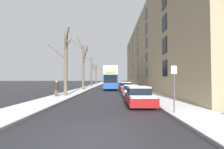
% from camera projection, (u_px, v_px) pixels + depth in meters
% --- Properties ---
extents(ground_plane, '(320.00, 320.00, 0.00)m').
position_uv_depth(ground_plane, '(95.00, 138.00, 5.09)').
color(ground_plane, '#28282D').
extents(sidewalk_left, '(2.74, 130.00, 0.16)m').
position_uv_depth(sidewalk_left, '(99.00, 84.00, 58.11)').
color(sidewalk_left, slate).
rests_on(sidewalk_left, ground).
extents(sidewalk_right, '(2.74, 130.00, 0.16)m').
position_uv_depth(sidewalk_right, '(125.00, 84.00, 58.02)').
color(sidewalk_right, slate).
rests_on(sidewalk_right, ground).
extents(terrace_facade_right, '(9.10, 53.02, 15.91)m').
position_uv_depth(terrace_facade_right, '(157.00, 54.00, 35.40)').
color(terrace_facade_right, tan).
rests_on(terrace_facade_right, ground).
extents(bare_tree_left_0, '(2.74, 2.28, 7.50)m').
position_uv_depth(bare_tree_left_0, '(66.00, 62.00, 16.76)').
color(bare_tree_left_0, brown).
rests_on(bare_tree_left_0, ground).
extents(bare_tree_left_1, '(3.47, 2.77, 9.29)m').
position_uv_depth(bare_tree_left_1, '(83.00, 65.00, 26.21)').
color(bare_tree_left_1, brown).
rests_on(bare_tree_left_1, ground).
extents(bare_tree_left_2, '(2.98, 2.11, 8.01)m').
position_uv_depth(bare_tree_left_2, '(91.00, 71.00, 36.77)').
color(bare_tree_left_2, brown).
rests_on(bare_tree_left_2, ground).
extents(bare_tree_left_3, '(2.83, 3.49, 8.02)m').
position_uv_depth(bare_tree_left_3, '(96.00, 73.00, 47.18)').
color(bare_tree_left_3, brown).
rests_on(bare_tree_left_3, ground).
extents(double_decker_bus, '(2.50, 10.58, 4.27)m').
position_uv_depth(double_decker_bus, '(111.00, 77.00, 29.98)').
color(double_decker_bus, '#194C99').
rests_on(double_decker_bus, ground).
extents(parked_car_0, '(1.85, 4.41, 1.42)m').
position_uv_depth(parked_car_0, '(139.00, 96.00, 11.52)').
color(parked_car_0, maroon).
rests_on(parked_car_0, ground).
extents(parked_car_1, '(1.73, 4.11, 1.32)m').
position_uv_depth(parked_car_1, '(131.00, 91.00, 16.91)').
color(parked_car_1, silver).
rests_on(parked_car_1, ground).
extents(parked_car_2, '(1.81, 4.53, 1.51)m').
position_uv_depth(parked_car_2, '(126.00, 87.00, 23.31)').
color(parked_car_2, maroon).
rests_on(parked_car_2, ground).
extents(pedestrian_left_sidewalk, '(0.40, 0.40, 1.83)m').
position_uv_depth(pedestrian_left_sidewalk, '(57.00, 88.00, 15.81)').
color(pedestrian_left_sidewalk, '#4C4742').
rests_on(pedestrian_left_sidewalk, ground).
extents(street_sign_post, '(0.32, 0.07, 2.75)m').
position_uv_depth(street_sign_post, '(174.00, 87.00, 8.18)').
color(street_sign_post, '#4C4F54').
rests_on(street_sign_post, ground).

